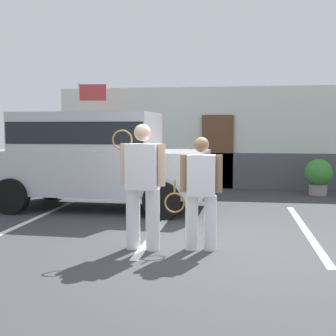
{
  "coord_description": "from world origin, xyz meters",
  "views": [
    {
      "loc": [
        0.5,
        -6.26,
        1.71
      ],
      "look_at": [
        -0.63,
        1.2,
        1.05
      ],
      "focal_mm": 47.96,
      "sensor_mm": 36.0,
      "label": 1
    }
  ],
  "objects_px": {
    "tennis_player_woman": "(201,192)",
    "parked_suv": "(95,155)",
    "tennis_player_man": "(142,185)",
    "flag_pole": "(86,116)",
    "potted_plant_by_porch": "(318,175)"
  },
  "relations": [
    {
      "from": "parked_suv",
      "to": "tennis_player_woman",
      "type": "relative_size",
      "value": 2.92
    },
    {
      "from": "potted_plant_by_porch",
      "to": "flag_pole",
      "type": "xyz_separation_m",
      "value": [
        -6.29,
        0.21,
        1.56
      ]
    },
    {
      "from": "tennis_player_man",
      "to": "tennis_player_woman",
      "type": "relative_size",
      "value": 1.11
    },
    {
      "from": "tennis_player_woman",
      "to": "flag_pole",
      "type": "distance_m",
      "value": 7.09
    },
    {
      "from": "tennis_player_man",
      "to": "potted_plant_by_porch",
      "type": "distance_m",
      "value": 6.75
    },
    {
      "from": "flag_pole",
      "to": "parked_suv",
      "type": "bearing_deg",
      "value": -67.86
    },
    {
      "from": "tennis_player_man",
      "to": "parked_suv",
      "type": "bearing_deg",
      "value": -54.84
    },
    {
      "from": "parked_suv",
      "to": "tennis_player_woman",
      "type": "distance_m",
      "value": 3.96
    },
    {
      "from": "tennis_player_man",
      "to": "flag_pole",
      "type": "bearing_deg",
      "value": -57.81
    },
    {
      "from": "tennis_player_man",
      "to": "potted_plant_by_porch",
      "type": "relative_size",
      "value": 1.9
    },
    {
      "from": "parked_suv",
      "to": "tennis_player_man",
      "type": "relative_size",
      "value": 2.62
    },
    {
      "from": "parked_suv",
      "to": "potted_plant_by_porch",
      "type": "xyz_separation_m",
      "value": [
        5.11,
        2.68,
        -0.63
      ]
    },
    {
      "from": "tennis_player_woman",
      "to": "parked_suv",
      "type": "bearing_deg",
      "value": -52.85
    },
    {
      "from": "parked_suv",
      "to": "flag_pole",
      "type": "bearing_deg",
      "value": 113.78
    },
    {
      "from": "parked_suv",
      "to": "tennis_player_man",
      "type": "bearing_deg",
      "value": -59.84
    }
  ]
}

